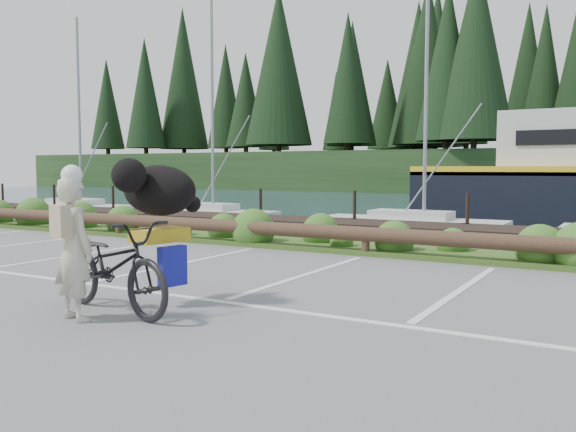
% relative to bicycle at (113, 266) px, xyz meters
% --- Properties ---
extents(ground, '(72.00, 72.00, 0.00)m').
position_rel_bicycle_xyz_m(ground, '(0.81, 1.54, -0.59)').
color(ground, '#5D5D60').
extents(vegetation_strip, '(34.00, 1.60, 0.10)m').
position_rel_bicycle_xyz_m(vegetation_strip, '(0.81, 6.84, -0.54)').
color(vegetation_strip, '#3D5B21').
rests_on(vegetation_strip, ground).
extents(log_rail, '(32.00, 0.30, 0.60)m').
position_rel_bicycle_xyz_m(log_rail, '(0.81, 6.14, -0.59)').
color(log_rail, '#443021').
rests_on(log_rail, ground).
extents(bicycle, '(2.34, 1.21, 1.17)m').
position_rel_bicycle_xyz_m(bicycle, '(0.00, 0.00, 0.00)').
color(bicycle, black).
rests_on(bicycle, ground).
extents(cyclist, '(0.69, 0.52, 1.70)m').
position_rel_bicycle_xyz_m(cyclist, '(-0.10, -0.51, 0.26)').
color(cyclist, beige).
rests_on(cyclist, ground).
extents(dog, '(0.79, 1.25, 0.67)m').
position_rel_bicycle_xyz_m(dog, '(0.14, 0.70, 0.92)').
color(dog, black).
rests_on(dog, bicycle).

